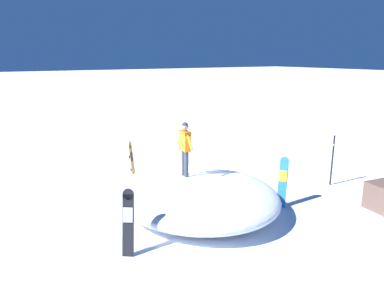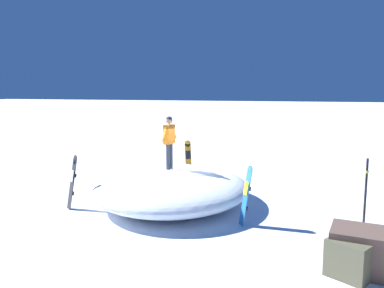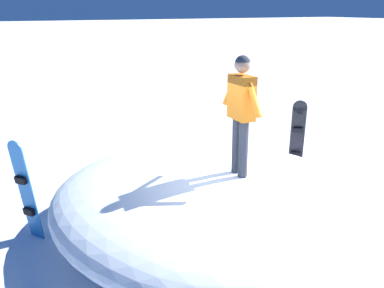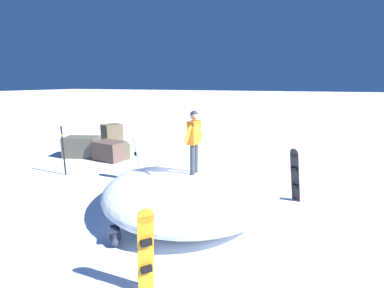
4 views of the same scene
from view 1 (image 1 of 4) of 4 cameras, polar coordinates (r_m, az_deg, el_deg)
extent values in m
plane|color=white|center=(12.53, -0.49, -9.43)|extent=(240.00, 240.00, 0.00)
ellipsoid|color=white|center=(11.85, 0.50, -7.89)|extent=(6.43, 5.89, 1.12)
cylinder|color=#333842|center=(11.59, -0.90, -3.21)|extent=(0.14, 0.14, 0.86)
cylinder|color=#333842|center=(11.76, -1.32, -2.95)|extent=(0.14, 0.14, 0.86)
cube|color=orange|center=(11.48, -1.13, 0.50)|extent=(0.49, 0.26, 0.64)
sphere|color=tan|center=(11.38, -1.14, 2.79)|extent=(0.23, 0.23, 0.23)
cylinder|color=orange|center=(11.18, -0.41, 0.44)|extent=(0.41, 0.12, 0.53)
cylinder|color=orange|center=(11.76, -1.82, 1.10)|extent=(0.41, 0.12, 0.53)
sphere|color=#333842|center=(11.38, -1.14, 2.90)|extent=(0.22, 0.22, 0.22)
cube|color=#2672BF|center=(12.46, 14.15, -6.19)|extent=(0.38, 0.37, 1.55)
cylinder|color=#2672BF|center=(12.33, 14.46, -2.62)|extent=(0.27, 0.21, 0.29)
cube|color=yellow|center=(12.38, 14.23, -4.95)|extent=(0.24, 0.19, 0.37)
cube|color=black|center=(12.45, 14.30, -4.85)|extent=(0.21, 0.18, 0.12)
cube|color=black|center=(12.55, 14.07, -7.38)|extent=(0.21, 0.18, 0.12)
cube|color=black|center=(9.42, -10.08, -12.60)|extent=(0.41, 0.41, 1.58)
cylinder|color=black|center=(9.23, -10.07, -7.84)|extent=(0.23, 0.28, 0.30)
cube|color=#B2B2B7|center=(9.31, -10.13, -11.01)|extent=(0.21, 0.25, 0.38)
cube|color=black|center=(9.38, -10.01, -10.80)|extent=(0.18, 0.21, 0.12)
cube|color=black|center=(9.55, -10.02, -14.14)|extent=(0.18, 0.21, 0.12)
cube|color=orange|center=(14.68, -9.43, -3.00)|extent=(0.32, 0.31, 1.50)
cylinder|color=orange|center=(14.51, -9.80, -0.15)|extent=(0.24, 0.23, 0.29)
cube|color=black|center=(14.61, -9.52, -1.98)|extent=(0.21, 0.19, 0.36)
cube|color=black|center=(14.63, -9.73, -1.97)|extent=(0.19, 0.19, 0.12)
cube|color=black|center=(14.77, -9.46, -4.00)|extent=(0.19, 0.19, 0.12)
ellipsoid|color=#1E2333|center=(14.52, -2.33, -5.26)|extent=(0.47, 0.44, 0.41)
ellipsoid|color=#2B3144|center=(14.61, -2.96, -5.40)|extent=(0.21, 0.23, 0.20)
cube|color=#1E2333|center=(14.47, -2.34, -4.62)|extent=(0.40, 0.37, 0.06)
cylinder|color=#1E2333|center=(14.44, -1.68, -6.17)|extent=(0.24, 0.19, 0.04)
cylinder|color=#1E2333|center=(14.56, -1.44, -5.99)|extent=(0.24, 0.19, 0.04)
cylinder|color=black|center=(14.98, 21.33, -2.45)|extent=(0.06, 0.06, 1.99)
cylinder|color=yellow|center=(14.83, 21.54, -0.09)|extent=(0.10, 0.10, 0.06)
camera|label=2|loc=(10.54, 70.02, -1.75)|focal=35.80mm
camera|label=3|loc=(17.57, 0.51, 9.25)|focal=41.60mm
camera|label=4|loc=(17.12, -22.13, 8.48)|focal=26.54mm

